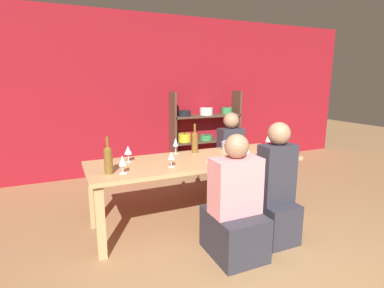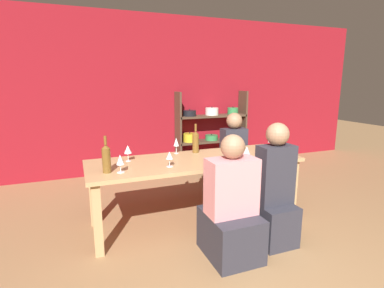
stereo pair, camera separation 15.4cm
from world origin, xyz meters
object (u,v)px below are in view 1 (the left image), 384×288
object	(u,v)px
dining_table	(196,167)
wine_glass_red_b	(247,150)
wine_glass_white_a	(268,138)
person_far_a	(230,162)
wine_glass_empty_a	(259,150)
person_near_a	(275,197)
mixing_bowl	(232,145)
person_near_b	(235,213)
wine_bottle_green	(195,141)
wine_glass_red_a	(128,151)
wine_glass_red_c	(122,161)
wine_glass_red_e	(176,143)
cell_phone	(213,162)
wine_glass_red_d	(171,156)
shelf_unit	(205,136)
wine_bottle_dark	(108,159)

from	to	relation	value
dining_table	wine_glass_red_b	xyz separation A→B (m)	(0.47, -0.31, 0.21)
wine_glass_white_a	person_far_a	bearing A→B (deg)	108.76
wine_glass_red_b	person_far_a	world-z (taller)	person_far_a
wine_glass_red_b	wine_glass_empty_a	world-z (taller)	wine_glass_red_b
wine_glass_red_b	person_near_a	distance (m)	0.57
mixing_bowl	person_near_b	size ratio (longest dim) A/B	0.24
wine_bottle_green	wine_glass_red_a	distance (m)	0.83
wine_glass_white_a	wine_glass_red_c	bearing A→B (deg)	-171.04
wine_bottle_green	wine_glass_red_e	size ratio (longest dim) A/B	1.85
wine_glass_white_a	cell_phone	bearing A→B (deg)	-162.54
cell_phone	person_near_b	world-z (taller)	person_near_b
mixing_bowl	person_near_b	xyz separation A→B (m)	(-0.57, -0.99, -0.38)
dining_table	wine_glass_red_d	size ratio (longest dim) A/B	15.03
dining_table	person_near_b	bearing A→B (deg)	-86.83
wine_glass_red_b	cell_phone	size ratio (longest dim) A/B	1.01
wine_glass_red_c	person_near_b	size ratio (longest dim) A/B	0.15
shelf_unit	wine_glass_red_d	world-z (taller)	shelf_unit
wine_glass_red_d	wine_glass_white_a	xyz separation A→B (m)	(1.41, 0.28, 0.02)
shelf_unit	wine_glass_red_c	world-z (taller)	shelf_unit
mixing_bowl	wine_bottle_dark	size ratio (longest dim) A/B	0.76
wine_glass_red_d	wine_bottle_dark	bearing A→B (deg)	177.52
wine_glass_red_d	person_near_b	xyz separation A→B (m)	(0.40, -0.57, -0.44)
wine_bottle_green	wine_glass_red_d	world-z (taller)	wine_bottle_green
wine_glass_red_a	wine_glass_red_b	size ratio (longest dim) A/B	1.04
wine_glass_red_d	cell_phone	world-z (taller)	wine_glass_red_d
wine_glass_red_e	person_far_a	bearing A→B (deg)	19.68
dining_table	wine_glass_red_a	world-z (taller)	wine_glass_red_a
shelf_unit	wine_glass_white_a	size ratio (longest dim) A/B	7.30
wine_glass_red_c	wine_glass_white_a	world-z (taller)	wine_glass_white_a
wine_bottle_dark	person_far_a	xyz separation A→B (m)	(1.82, 0.83, -0.44)
wine_glass_red_e	person_far_a	world-z (taller)	person_far_a
wine_glass_red_a	wine_glass_red_e	distance (m)	0.61
wine_bottle_green	person_near_b	xyz separation A→B (m)	(-0.08, -1.04, -0.47)
wine_glass_red_a	shelf_unit	bearing A→B (deg)	45.16
wine_bottle_green	person_near_b	distance (m)	1.15
wine_bottle_green	wine_glass_red_a	size ratio (longest dim) A/B	2.01
person_near_a	shelf_unit	bearing A→B (deg)	78.20
wine_glass_red_c	wine_glass_white_a	size ratio (longest dim) A/B	0.91
wine_glass_empty_a	wine_glass_red_d	distance (m)	1.02
wine_bottle_green	cell_phone	distance (m)	0.50
mixing_bowl	wine_glass_red_b	distance (m)	0.56
person_near_b	mixing_bowl	bearing A→B (deg)	60.24
wine_glass_empty_a	person_near_b	world-z (taller)	person_near_b
mixing_bowl	person_far_a	xyz separation A→B (m)	(0.25, 0.44, -0.35)
wine_glass_red_c	wine_glass_red_a	bearing A→B (deg)	70.61
wine_glass_red_a	person_near_b	distance (m)	1.29
wine_bottle_dark	wine_glass_red_c	distance (m)	0.13
wine_glass_white_a	wine_glass_red_e	size ratio (longest dim) A/B	1.02
wine_glass_red_c	person_near_a	bearing A→B (deg)	-19.49
person_near_a	person_far_a	size ratio (longest dim) A/B	1.04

